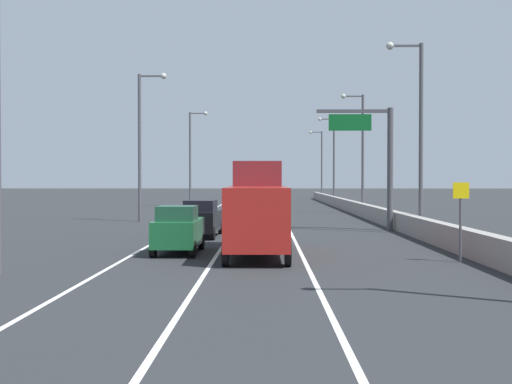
{
  "coord_description": "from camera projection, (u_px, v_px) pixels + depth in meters",
  "views": [
    {
      "loc": [
        0.0,
        -5.51,
        3.1
      ],
      "look_at": [
        -0.81,
        49.22,
        2.05
      ],
      "focal_mm": 44.64,
      "sensor_mm": 36.0,
      "label": 1
    }
  ],
  "objects": [
    {
      "name": "lane_stripe_left",
      "position": [
        208.0,
        212.0,
        60.63
      ],
      "size": [
        0.16,
        130.0,
        0.0
      ],
      "primitive_type": "cube",
      "color": "silver",
      "rests_on": "ground_plane"
    },
    {
      "name": "lamp_post_left_far",
      "position": [
        192.0,
        153.0,
        73.58
      ],
      "size": [
        2.14,
        0.44,
        11.01
      ],
      "color": "#4C4C51",
      "rests_on": "ground_plane"
    },
    {
      "name": "lamp_post_left_near",
      "position": [
        4.0,
        83.0,
        20.73
      ],
      "size": [
        2.14,
        0.44,
        11.01
      ],
      "color": "#4C4C51",
      "rests_on": "ground_plane"
    },
    {
      "name": "lamp_post_right_fourth",
      "position": [
        332.0,
        155.0,
        80.54
      ],
      "size": [
        2.14,
        0.44,
        11.01
      ],
      "color": "#4C4C51",
      "rests_on": "ground_plane"
    },
    {
      "name": "lamp_post_right_fifth",
      "position": [
        320.0,
        160.0,
        102.55
      ],
      "size": [
        2.14,
        0.44,
        11.01
      ],
      "color": "#4C4C51",
      "rests_on": "ground_plane"
    },
    {
      "name": "box_truck",
      "position": [
        257.0,
        211.0,
        26.51
      ],
      "size": [
        2.53,
        8.73,
        3.91
      ],
      "color": "#A51E19",
      "rests_on": "ground_plane"
    },
    {
      "name": "lane_stripe_center",
      "position": [
        244.0,
        212.0,
        60.58
      ],
      "size": [
        0.16,
        130.0,
        0.0
      ],
      "primitive_type": "cube",
      "color": "silver",
      "rests_on": "ground_plane"
    },
    {
      "name": "speed_advisory_sign",
      "position": [
        461.0,
        215.0,
        23.86
      ],
      "size": [
        0.6,
        0.11,
        3.0
      ],
      "color": "#4C4C51",
      "rests_on": "ground_plane"
    },
    {
      "name": "car_red_1",
      "position": [
        260.0,
        199.0,
        69.35
      ],
      "size": [
        1.81,
        4.79,
        2.12
      ],
      "color": "red",
      "rests_on": "ground_plane"
    },
    {
      "name": "ground_plane",
      "position": [
        265.0,
        208.0,
        69.55
      ],
      "size": [
        320.0,
        320.0,
        0.0
      ],
      "primitive_type": "plane",
      "color": "#26282B"
    },
    {
      "name": "jersey_barrier_right",
      "position": [
        381.0,
        215.0,
        45.42
      ],
      "size": [
        0.6,
        120.0,
        1.1
      ],
      "primitive_type": "cube",
      "color": "gray",
      "rests_on": "ground_plane"
    },
    {
      "name": "car_black_2",
      "position": [
        202.0,
        218.0,
        34.46
      ],
      "size": [
        2.03,
        4.66,
        2.01
      ],
      "color": "black",
      "rests_on": "ground_plane"
    },
    {
      "name": "overhead_sign_gantry",
      "position": [
        378.0,
        153.0,
        38.84
      ],
      "size": [
        4.68,
        0.36,
        7.5
      ],
      "color": "#47474C",
      "rests_on": "ground_plane"
    },
    {
      "name": "car_green_0",
      "position": [
        178.0,
        230.0,
        26.78
      ],
      "size": [
        1.86,
        4.04,
        2.01
      ],
      "color": "#196033",
      "rests_on": "ground_plane"
    },
    {
      "name": "lamp_post_right_third",
      "position": [
        360.0,
        145.0,
        58.51
      ],
      "size": [
        2.14,
        0.44,
        11.01
      ],
      "color": "#4C4C51",
      "rests_on": "ground_plane"
    },
    {
      "name": "lane_stripe_right",
      "position": [
        281.0,
        212.0,
        60.53
      ],
      "size": [
        0.16,
        130.0,
        0.0
      ],
      "primitive_type": "cube",
      "color": "silver",
      "rests_on": "ground_plane"
    },
    {
      "name": "lamp_post_left_mid",
      "position": [
        143.0,
        137.0,
        47.16
      ],
      "size": [
        2.14,
        0.44,
        11.01
      ],
      "color": "#4C4C51",
      "rests_on": "ground_plane"
    },
    {
      "name": "lamp_post_right_second",
      "position": [
        417.0,
        125.0,
        36.49
      ],
      "size": [
        2.14,
        0.44,
        11.01
      ],
      "color": "#4C4C51",
      "rests_on": "ground_plane"
    }
  ]
}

